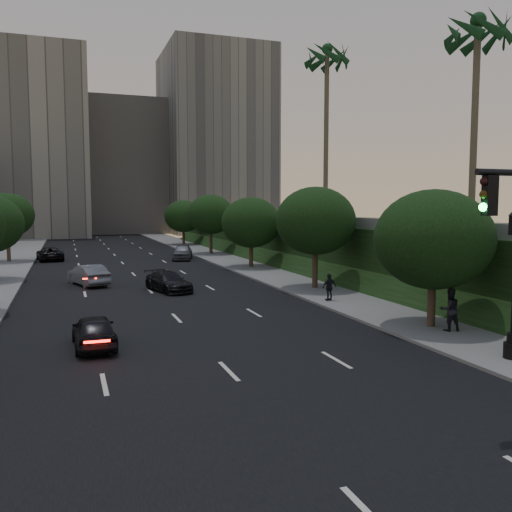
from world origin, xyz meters
name	(u,v)px	position (x,y,z in m)	size (l,w,h in m)	color
ground	(286,431)	(0.00, 0.00, 0.00)	(160.00, 160.00, 0.00)	black
road_surface	(137,277)	(0.00, 30.00, 0.01)	(16.00, 140.00, 0.02)	black
sidewalk_right	(262,271)	(10.25, 30.00, 0.07)	(4.50, 140.00, 0.15)	slate
embankment	(398,246)	(22.00, 28.00, 2.00)	(18.00, 90.00, 4.00)	black
parapet_wall	(308,220)	(13.50, 28.00, 4.35)	(0.35, 90.00, 0.70)	slate
office_block_left	(9,145)	(-14.00, 92.00, 16.00)	(26.00, 20.00, 32.00)	gray
office_block_mid	(122,168)	(6.00, 102.00, 13.00)	(22.00, 18.00, 26.00)	#A9A29B
office_block_right	(215,144)	(24.00, 96.00, 18.00)	(20.00, 22.00, 36.00)	gray
tree_right_a	(433,240)	(10.30, 8.00, 4.02)	(5.20, 5.20, 6.24)	#38281C
tree_right_b	(315,221)	(10.30, 20.00, 4.52)	(5.20, 5.20, 6.74)	#38281C
tree_right_c	(251,223)	(10.30, 33.00, 4.02)	(5.20, 5.20, 6.24)	#38281C
tree_right_d	(211,214)	(10.30, 47.00, 4.52)	(5.20, 5.20, 6.74)	#38281C
tree_right_e	(183,216)	(10.30, 62.00, 4.02)	(5.20, 5.20, 6.24)	#38281C
tree_left_d	(7,215)	(-10.30, 45.00, 4.58)	(5.00, 5.00, 6.71)	#38281C
palm_mid	(478,33)	(17.50, 14.00, 15.32)	(3.20, 3.20, 13.00)	#4C4233
palm_far	(327,60)	(16.00, 30.00, 17.64)	(3.20, 3.20, 15.50)	#4C4233
sedan_near_left	(94,331)	(-4.06, 9.68, 0.66)	(1.55, 3.86, 1.32)	black
sedan_mid_left	(88,275)	(-3.64, 26.94, 0.73)	(1.55, 4.43, 1.46)	slate
sedan_far_left	(50,254)	(-6.62, 45.89, 0.69)	(2.27, 4.93, 1.37)	black
sedan_near_right	(168,282)	(1.12, 22.47, 0.63)	(1.78, 4.37, 1.27)	black
sedan_far_right	(182,252)	(6.09, 42.27, 0.79)	(1.87, 4.64, 1.58)	#5A5E62
pedestrian_b	(450,309)	(10.45, 6.96, 1.08)	(0.90, 0.70, 1.85)	black
pedestrian_c	(329,287)	(8.99, 15.37, 0.92)	(0.90, 0.38, 1.54)	black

